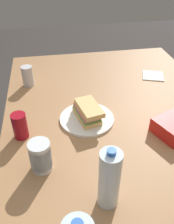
{
  "coord_description": "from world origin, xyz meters",
  "views": [
    {
      "loc": [
        0.93,
        -0.33,
        1.52
      ],
      "look_at": [
        0.0,
        -0.17,
        0.82
      ],
      "focal_mm": 39.08,
      "sensor_mm": 36.0,
      "label": 1
    }
  ],
  "objects_px": {
    "water_bottle_tall": "(109,179)",
    "soda_can_silver": "(28,76)",
    "paper_plate": "(87,119)",
    "soda_can_red": "(20,126)",
    "plastic_cup_stack": "(41,156)",
    "sandwich": "(88,112)",
    "dining_table": "(119,128)"
  },
  "relations": [
    {
      "from": "soda_can_silver",
      "to": "plastic_cup_stack",
      "type": "bearing_deg",
      "value": 5.4
    },
    {
      "from": "water_bottle_tall",
      "to": "soda_can_silver",
      "type": "relative_size",
      "value": 2.02
    },
    {
      "from": "water_bottle_tall",
      "to": "sandwich",
      "type": "bearing_deg",
      "value": 178.77
    },
    {
      "from": "paper_plate",
      "to": "sandwich",
      "type": "distance_m",
      "value": 0.05
    },
    {
      "from": "plastic_cup_stack",
      "to": "soda_can_silver",
      "type": "distance_m",
      "value": 0.67
    },
    {
      "from": "sandwich",
      "to": "plastic_cup_stack",
      "type": "height_order",
      "value": "plastic_cup_stack"
    },
    {
      "from": "dining_table",
      "to": "soda_can_silver",
      "type": "height_order",
      "value": "soda_can_silver"
    },
    {
      "from": "dining_table",
      "to": "water_bottle_tall",
      "type": "height_order",
      "value": "water_bottle_tall"
    },
    {
      "from": "soda_can_silver",
      "to": "water_bottle_tall",
      "type": "bearing_deg",
      "value": 18.26
    },
    {
      "from": "plastic_cup_stack",
      "to": "water_bottle_tall",
      "type": "bearing_deg",
      "value": 49.41
    },
    {
      "from": "paper_plate",
      "to": "soda_can_silver",
      "type": "distance_m",
      "value": 0.49
    },
    {
      "from": "water_bottle_tall",
      "to": "plastic_cup_stack",
      "type": "relative_size",
      "value": 1.89
    },
    {
      "from": "water_bottle_tall",
      "to": "soda_can_silver",
      "type": "bearing_deg",
      "value": -161.74
    },
    {
      "from": "paper_plate",
      "to": "water_bottle_tall",
      "type": "xyz_separation_m",
      "value": [
        0.45,
        -0.01,
        0.11
      ]
    },
    {
      "from": "dining_table",
      "to": "plastic_cup_stack",
      "type": "distance_m",
      "value": 0.5
    },
    {
      "from": "sandwich",
      "to": "plastic_cup_stack",
      "type": "bearing_deg",
      "value": -40.79
    },
    {
      "from": "sandwich",
      "to": "water_bottle_tall",
      "type": "distance_m",
      "value": 0.46
    },
    {
      "from": "soda_can_red",
      "to": "water_bottle_tall",
      "type": "bearing_deg",
      "value": 38.01
    },
    {
      "from": "sandwich",
      "to": "soda_can_red",
      "type": "bearing_deg",
      "value": -78.9
    },
    {
      "from": "sandwich",
      "to": "plastic_cup_stack",
      "type": "xyz_separation_m",
      "value": [
        0.26,
        -0.23,
        0.01
      ]
    },
    {
      "from": "paper_plate",
      "to": "soda_can_red",
      "type": "distance_m",
      "value": 0.32
    },
    {
      "from": "soda_can_red",
      "to": "water_bottle_tall",
      "type": "xyz_separation_m",
      "value": [
        0.39,
        0.3,
        0.06
      ]
    },
    {
      "from": "plastic_cup_stack",
      "to": "dining_table",
      "type": "bearing_deg",
      "value": 124.59
    },
    {
      "from": "soda_can_red",
      "to": "paper_plate",
      "type": "bearing_deg",
      "value": 101.77
    },
    {
      "from": "paper_plate",
      "to": "plastic_cup_stack",
      "type": "distance_m",
      "value": 0.35
    },
    {
      "from": "sandwich",
      "to": "paper_plate",
      "type": "bearing_deg",
      "value": -141.12
    },
    {
      "from": "water_bottle_tall",
      "to": "plastic_cup_stack",
      "type": "height_order",
      "value": "water_bottle_tall"
    },
    {
      "from": "plastic_cup_stack",
      "to": "soda_can_silver",
      "type": "bearing_deg",
      "value": -174.6
    },
    {
      "from": "plastic_cup_stack",
      "to": "soda_can_silver",
      "type": "relative_size",
      "value": 1.07
    },
    {
      "from": "paper_plate",
      "to": "plastic_cup_stack",
      "type": "relative_size",
      "value": 2.05
    },
    {
      "from": "plastic_cup_stack",
      "to": "soda_can_red",
      "type": "bearing_deg",
      "value": -156.95
    },
    {
      "from": "soda_can_silver",
      "to": "soda_can_red",
      "type": "bearing_deg",
      "value": -2.89
    }
  ]
}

